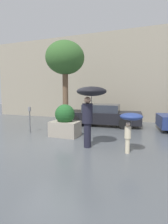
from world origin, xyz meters
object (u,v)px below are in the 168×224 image
object	(u,v)px
parked_car_near	(101,115)
person_child	(131,121)
person_adult	(90,101)
parking_meter	(30,114)
planter_box	(65,122)
street_tree	(65,59)

from	to	relation	value
parked_car_near	person_child	bearing A→B (deg)	-159.62
parked_car_near	person_adult	bearing A→B (deg)	-175.03
parking_meter	parked_car_near	bearing A→B (deg)	49.29
planter_box	person_adult	distance (m)	2.18
person_adult	parking_meter	size ratio (longest dim) A/B	1.71
parked_car_near	parking_meter	size ratio (longest dim) A/B	3.77
planter_box	person_adult	size ratio (longest dim) A/B	0.67
person_adult	parking_meter	world-z (taller)	person_adult
person_adult	street_tree	distance (m)	4.26
parked_car_near	planter_box	bearing A→B (deg)	161.06
person_adult	person_child	size ratio (longest dim) A/B	1.64
planter_box	person_adult	world-z (taller)	person_adult
planter_box	parked_car_near	size ratio (longest dim) A/B	0.30
planter_box	person_child	world-z (taller)	planter_box
street_tree	parking_meter	bearing A→B (deg)	-122.52
parking_meter	street_tree	bearing A→B (deg)	57.48
parked_car_near	street_tree	distance (m)	3.77
person_adult	parked_car_near	size ratio (longest dim) A/B	0.45
planter_box	person_child	size ratio (longest dim) A/B	1.09
person_child	parking_meter	bearing A→B (deg)	166.89
person_adult	person_child	distance (m)	1.48
person_adult	street_tree	size ratio (longest dim) A/B	0.46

